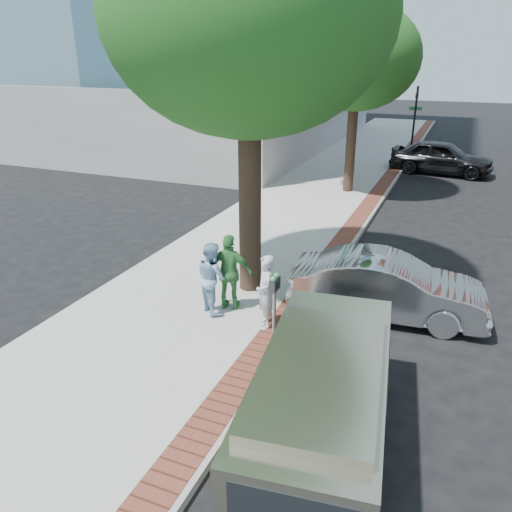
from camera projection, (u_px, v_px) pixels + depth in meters
The scene contains 15 objects.
ground at pixel (241, 334), 10.45m from camera, with size 120.00×120.00×0.00m, color black.
sidewalk at pixel (294, 216), 17.80m from camera, with size 5.00×60.00×0.15m, color #9E9991.
brick_strip at pixel (356, 221), 16.98m from camera, with size 0.60×60.00×0.01m, color brown.
curb at pixel (366, 225), 16.89m from camera, with size 0.10×60.00×0.15m, color gray.
office_base at pixel (198, 110), 33.14m from camera, with size 18.20×22.20×4.00m, color gray.
signal_near at pixel (415, 115), 28.09m from camera, with size 0.70×0.15×3.80m.
tree_near at pixel (249, 15), 9.96m from camera, with size 6.00×6.00×8.51m.
tree_far at pixel (357, 58), 18.89m from camera, with size 4.80×4.80×7.14m.
parking_meter at pixel (274, 295), 9.47m from camera, with size 0.12×0.32×1.47m.
person_gray at pixel (265, 292), 10.18m from camera, with size 0.58×0.38×1.58m, color #B9B9BE.
person_officer at pixel (212, 277), 10.82m from camera, with size 0.78×0.61×1.61m, color #82AAC9.
person_green at pixel (230, 272), 10.90m from camera, with size 1.02×0.42×1.74m, color #3F8A43.
sedan_silver at pixel (387, 287), 10.98m from camera, with size 1.47×4.23×1.39m, color #B1B4B8.
bg_car at pixel (441, 157), 24.09m from camera, with size 1.91×4.74×1.62m, color black.
van at pixel (323, 393), 7.21m from camera, with size 2.24×4.64×1.65m.
Camera 1 is at (3.77, -8.24, 5.46)m, focal length 35.00 mm.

